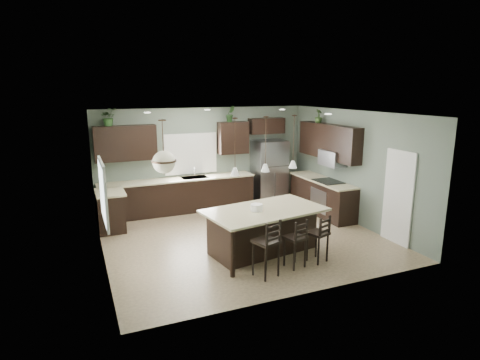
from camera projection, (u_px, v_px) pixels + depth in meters
name	position (u px, v px, depth m)	size (l,w,h in m)	color
ground	(243.00, 237.00, 9.12)	(6.00, 6.00, 0.00)	#9E8466
pantry_door	(398.00, 198.00, 8.62)	(0.04, 0.82, 2.04)	white
window_back	(191.00, 154.00, 11.08)	(1.35, 0.02, 1.00)	white
window_left	(102.00, 193.00, 6.93)	(0.02, 1.10, 1.00)	white
left_return_cabs	(110.00, 212.00, 9.53)	(0.60, 0.90, 0.90)	black
left_return_countertop	(110.00, 192.00, 9.43)	(0.66, 0.96, 0.04)	beige
back_lower_cabs	(179.00, 196.00, 10.90)	(4.20, 0.60, 0.90)	black
back_countertop	(178.00, 179.00, 10.78)	(4.20, 0.66, 0.04)	beige
sink_inset	(194.00, 178.00, 10.94)	(0.70, 0.45, 0.01)	gray
faucet	(195.00, 173.00, 10.88)	(0.02, 0.02, 0.28)	silver
back_upper_left	(125.00, 143.00, 10.19)	(1.55, 0.34, 0.90)	black
back_upper_right	(233.00, 138.00, 11.30)	(0.85, 0.34, 0.90)	black
fridge_header	(267.00, 126.00, 11.63)	(1.05, 0.34, 0.45)	black
right_lower_cabs	(322.00, 197.00, 10.82)	(0.60, 2.35, 0.90)	black
right_countertop	(322.00, 180.00, 10.71)	(0.66, 2.35, 0.04)	beige
cooktop	(328.00, 181.00, 10.45)	(0.58, 0.75, 0.02)	black
wall_oven_front	(318.00, 201.00, 10.46)	(0.01, 0.72, 0.60)	gray
right_upper_cabs	(329.00, 141.00, 10.53)	(0.34, 2.35, 0.90)	black
microwave	(332.00, 158.00, 10.36)	(0.40, 0.75, 0.40)	gray
refrigerator	(269.00, 172.00, 11.72)	(0.90, 0.74, 1.85)	#9B9AA3
kitchen_island	(264.00, 231.00, 8.21)	(2.40, 1.36, 0.92)	black
serving_dish	(257.00, 207.00, 7.98)	(0.24, 0.24, 0.14)	white
bar_stool_left	(266.00, 248.00, 7.13)	(0.40, 0.40, 1.09)	black
bar_stool_center	(295.00, 243.00, 7.52)	(0.36, 0.36, 0.96)	black
bar_stool_right	(318.00, 238.00, 7.76)	(0.35, 0.35, 0.96)	black
pendant_left	(235.00, 147.00, 7.44)	(0.17, 0.17, 1.10)	white
pendant_center	(266.00, 144.00, 7.81)	(0.17, 0.17, 1.10)	silver
pendant_right	(294.00, 142.00, 8.17)	(0.17, 0.17, 1.10)	white
chandelier	(163.00, 147.00, 6.97)	(0.44, 0.44, 0.95)	beige
plant_back_left	(108.00, 117.00, 9.87)	(0.40, 0.35, 0.44)	#264920
plant_back_right	(230.00, 114.00, 11.09)	(0.25, 0.20, 0.45)	#25481F
plant_right_wall	(319.00, 116.00, 10.81)	(0.20, 0.20, 0.37)	#304C21
room_shell	(243.00, 164.00, 8.74)	(6.00, 6.00, 6.00)	slate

